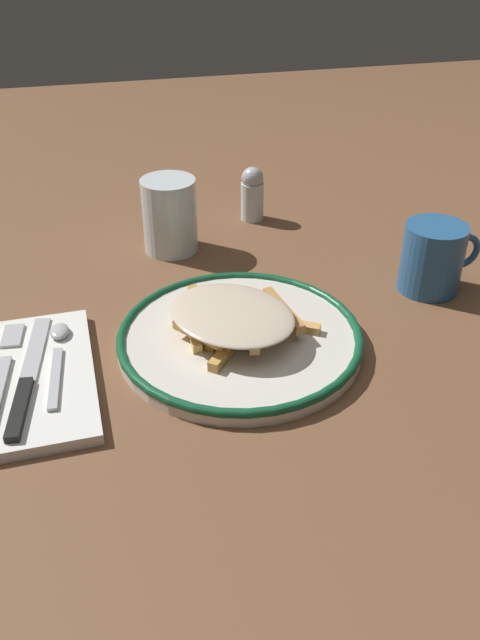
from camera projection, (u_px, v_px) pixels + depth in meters
name	position (u px, v px, depth m)	size (l,w,h in m)	color
ground_plane	(240.00, 345.00, 0.76)	(2.60, 2.60, 0.00)	brown
plate	(240.00, 338.00, 0.76)	(0.28, 0.28, 0.02)	silver
fries_heap	(235.00, 317.00, 0.74)	(0.20, 0.20, 0.04)	gold
napkin	(31.00, 379.00, 0.70)	(0.13, 0.23, 0.01)	white
fork	(4.00, 370.00, 0.70)	(0.04, 0.18, 0.00)	silver
knife	(26.00, 383.00, 0.68)	(0.04, 0.21, 0.01)	black
spoon	(58.00, 349.00, 0.73)	(0.03, 0.15, 0.01)	silver
water_glass	(170.00, 215.00, 0.94)	(0.08, 0.08, 0.11)	silver
coffee_mug	(433.00, 258.00, 0.85)	(0.11, 0.08, 0.09)	#2A5E94
salt_shaker	(252.00, 193.00, 1.03)	(0.04, 0.04, 0.09)	silver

